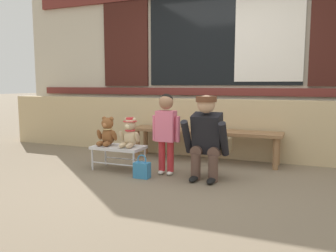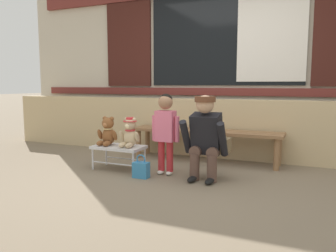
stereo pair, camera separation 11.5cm
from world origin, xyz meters
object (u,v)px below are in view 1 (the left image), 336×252
object	(u,v)px
wooden_bench_long	(204,135)
teddy_bear_with_hat	(130,133)
teddy_bear_plain	(107,132)
child_standing	(166,125)
small_display_bench	(119,149)
handbag_on_ground	(142,170)
adult_crouching	(208,137)

from	to	relation	value
wooden_bench_long	teddy_bear_with_hat	world-z (taller)	teddy_bear_with_hat
teddy_bear_plain	child_standing	xyz separation A→B (m)	(0.80, 0.01, 0.13)
wooden_bench_long	teddy_bear_with_hat	bearing A→B (deg)	-128.84
wooden_bench_long	teddy_bear_plain	bearing A→B (deg)	-139.57
child_standing	wooden_bench_long	bearing A→B (deg)	75.62
wooden_bench_long	small_display_bench	xyz separation A→B (m)	(-0.86, -0.87, -0.11)
teddy_bear_plain	handbag_on_ground	bearing A→B (deg)	-21.45
small_display_bench	child_standing	size ratio (longest dim) A/B	0.67
adult_crouching	handbag_on_ground	bearing A→B (deg)	-160.91
teddy_bear_with_hat	adult_crouching	xyz separation A→B (m)	(0.98, 0.01, 0.01)
small_display_bench	child_standing	bearing A→B (deg)	1.34
teddy_bear_plain	handbag_on_ground	world-z (taller)	teddy_bear_plain
teddy_bear_plain	handbag_on_ground	distance (m)	0.74
teddy_bear_with_hat	handbag_on_ground	world-z (taller)	teddy_bear_with_hat
teddy_bear_plain	small_display_bench	bearing A→B (deg)	-0.51
small_display_bench	teddy_bear_with_hat	bearing A→B (deg)	0.77
teddy_bear_plain	handbag_on_ground	size ratio (longest dim) A/B	1.34
small_display_bench	handbag_on_ground	xyz separation A→B (m)	(0.44, -0.23, -0.17)
teddy_bear_plain	wooden_bench_long	bearing A→B (deg)	40.43
child_standing	adult_crouching	distance (m)	0.52
child_standing	adult_crouching	bearing A→B (deg)	-0.81
small_display_bench	teddy_bear_with_hat	world-z (taller)	teddy_bear_with_hat
wooden_bench_long	child_standing	bearing A→B (deg)	-104.38
teddy_bear_plain	handbag_on_ground	xyz separation A→B (m)	(0.60, -0.24, -0.37)
handbag_on_ground	child_standing	bearing A→B (deg)	51.77
wooden_bench_long	child_standing	distance (m)	0.91
teddy_bear_plain	adult_crouching	size ratio (longest dim) A/B	0.38
teddy_bear_plain	teddy_bear_with_hat	xyz separation A→B (m)	(0.32, 0.00, 0.01)
small_display_bench	teddy_bear_with_hat	distance (m)	0.26
wooden_bench_long	teddy_bear_with_hat	size ratio (longest dim) A/B	5.78
small_display_bench	child_standing	distance (m)	0.72
small_display_bench	child_standing	xyz separation A→B (m)	(0.64, 0.01, 0.33)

